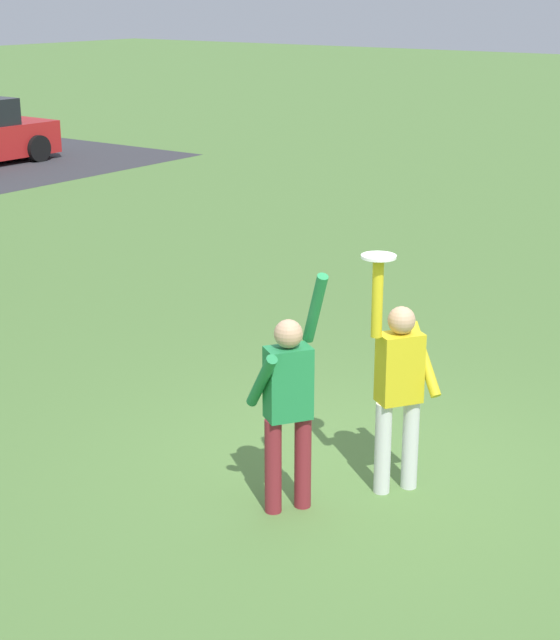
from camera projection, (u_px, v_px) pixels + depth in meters
ground_plane at (354, 469)px, 9.09m from camera, size 120.00×120.00×0.00m
person_catcher at (399, 383)px, 8.41m from camera, size 0.57×0.54×2.08m
person_defender at (288, 399)px, 8.09m from camera, size 0.65×0.63×2.04m
frisbee_disc at (379, 257)px, 7.99m from camera, size 0.28×0.28×0.02m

